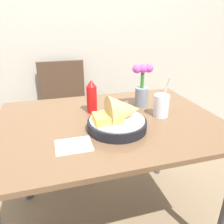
{
  "coord_description": "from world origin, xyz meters",
  "views": [
    {
      "loc": [
        -0.28,
        -1.02,
        1.25
      ],
      "look_at": [
        0.0,
        -0.03,
        0.81
      ],
      "focal_mm": 35.0,
      "sensor_mm": 36.0,
      "label": 1
    }
  ],
  "objects_px": {
    "chair_far_window": "(64,105)",
    "drink_cup": "(161,106)",
    "ketchup_bottle": "(92,97)",
    "food_basket": "(120,118)",
    "flower_vase": "(142,86)"
  },
  "relations": [
    {
      "from": "ketchup_bottle",
      "to": "flower_vase",
      "type": "distance_m",
      "value": 0.31
    },
    {
      "from": "food_basket",
      "to": "chair_far_window",
      "type": "bearing_deg",
      "value": 102.33
    },
    {
      "from": "ketchup_bottle",
      "to": "drink_cup",
      "type": "height_order",
      "value": "drink_cup"
    },
    {
      "from": "chair_far_window",
      "to": "drink_cup",
      "type": "height_order",
      "value": "drink_cup"
    },
    {
      "from": "chair_far_window",
      "to": "drink_cup",
      "type": "distance_m",
      "value": 1.03
    },
    {
      "from": "food_basket",
      "to": "ketchup_bottle",
      "type": "height_order",
      "value": "ketchup_bottle"
    },
    {
      "from": "food_basket",
      "to": "flower_vase",
      "type": "distance_m",
      "value": 0.34
    },
    {
      "from": "chair_far_window",
      "to": "food_basket",
      "type": "height_order",
      "value": "food_basket"
    },
    {
      "from": "chair_far_window",
      "to": "drink_cup",
      "type": "bearing_deg",
      "value": -61.33
    },
    {
      "from": "drink_cup",
      "to": "flower_vase",
      "type": "xyz_separation_m",
      "value": [
        -0.05,
        0.17,
        0.07
      ]
    },
    {
      "from": "ketchup_bottle",
      "to": "flower_vase",
      "type": "xyz_separation_m",
      "value": [
        0.31,
        0.01,
        0.03
      ]
    },
    {
      "from": "food_basket",
      "to": "drink_cup",
      "type": "bearing_deg",
      "value": 18.0
    },
    {
      "from": "food_basket",
      "to": "flower_vase",
      "type": "relative_size",
      "value": 1.11
    },
    {
      "from": "chair_far_window",
      "to": "food_basket",
      "type": "bearing_deg",
      "value": -77.67
    },
    {
      "from": "food_basket",
      "to": "drink_cup",
      "type": "xyz_separation_m",
      "value": [
        0.27,
        0.09,
        -0.0
      ]
    }
  ]
}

